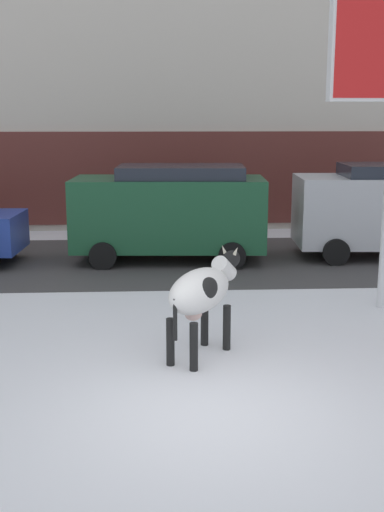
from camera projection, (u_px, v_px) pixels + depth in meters
ground_plane at (208, 412)px, 7.92m from camera, size 120.00×120.00×0.00m
road_strip at (182, 260)px, 16.06m from camera, size 60.00×5.60×0.01m
building_facade at (173, 23)px, 21.83m from camera, size 44.00×6.10×13.00m
cow_holstein at (202, 291)px, 9.54m from camera, size 1.41×1.80×1.54m
car_darkgreen_van at (170, 210)px, 15.83m from camera, size 4.70×2.31×2.32m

